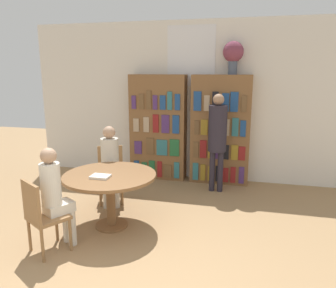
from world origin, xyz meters
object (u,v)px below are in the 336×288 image
object	(u,v)px
bookshelf_right	(220,130)
chair_near_camera	(41,213)
librarian_standing	(218,133)
bookshelf_left	(158,128)
flower_vase	(233,54)
seated_reader_left	(110,161)
seated_reader_right	(55,193)
chair_left_side	(111,171)
reading_table	(110,183)

from	to	relation	value
bookshelf_right	chair_near_camera	size ratio (longest dim) A/B	2.26
chair_near_camera	librarian_standing	size ratio (longest dim) A/B	0.52
bookshelf_left	chair_near_camera	size ratio (longest dim) A/B	2.26
flower_vase	seated_reader_left	xyz separation A→B (m)	(-1.74, -1.49, -1.66)
bookshelf_left	bookshelf_right	distance (m)	1.20
bookshelf_right	seated_reader_right	xyz separation A→B (m)	(-1.65, -2.86, -0.31)
flower_vase	chair_left_side	xyz separation A→B (m)	(-1.81, -1.33, -1.88)
seated_reader_left	librarian_standing	distance (m)	1.87
seated_reader_left	librarian_standing	world-z (taller)	librarian_standing
chair_near_camera	seated_reader_left	size ratio (longest dim) A/B	0.71
chair_left_side	bookshelf_right	bearing A→B (deg)	-164.36
chair_near_camera	bookshelf_left	bearing A→B (deg)	110.44
reading_table	chair_near_camera	world-z (taller)	chair_near_camera
chair_left_side	seated_reader_right	bearing A→B (deg)	66.15
flower_vase	seated_reader_right	size ratio (longest dim) A/B	0.46
seated_reader_right	librarian_standing	world-z (taller)	librarian_standing
bookshelf_right	bookshelf_left	bearing A→B (deg)	179.98
chair_left_side	librarian_standing	size ratio (longest dim) A/B	0.52
chair_near_camera	seated_reader_right	world-z (taller)	seated_reader_right
bookshelf_right	chair_left_side	distance (m)	2.16
reading_table	seated_reader_left	world-z (taller)	seated_reader_left
flower_vase	chair_near_camera	distance (m)	4.05
chair_near_camera	seated_reader_left	bearing A→B (deg)	114.02
bookshelf_right	seated_reader_right	distance (m)	3.32
bookshelf_right	chair_left_side	bearing A→B (deg)	-140.98
chair_near_camera	seated_reader_right	size ratio (longest dim) A/B	0.72
seated_reader_left	bookshelf_left	bearing A→B (deg)	-127.17
flower_vase	seated_reader_left	world-z (taller)	flower_vase
bookshelf_right	flower_vase	size ratio (longest dim) A/B	3.52
chair_near_camera	chair_left_side	distance (m)	1.70
flower_vase	seated_reader_right	world-z (taller)	flower_vase
reading_table	seated_reader_left	xyz separation A→B (m)	(-0.31, 0.71, 0.09)
bookshelf_left	flower_vase	world-z (taller)	flower_vase
flower_vase	bookshelf_left	bearing A→B (deg)	-179.81
bookshelf_right	reading_table	size ratio (longest dim) A/B	1.63
bookshelf_right	chair_left_side	xyz separation A→B (m)	(-1.63, -1.32, -0.51)
bookshelf_right	chair_near_camera	bearing A→B (deg)	-119.93
reading_table	librarian_standing	bearing A→B (deg)	53.66
chair_left_side	librarian_standing	xyz separation A→B (m)	(1.63, 0.82, 0.55)
reading_table	librarian_standing	distance (m)	2.15
reading_table	chair_near_camera	xyz separation A→B (m)	(-0.49, -0.82, -0.13)
chair_near_camera	librarian_standing	world-z (taller)	librarian_standing
chair_near_camera	flower_vase	bearing A→B (deg)	88.28
flower_vase	librarian_standing	bearing A→B (deg)	-109.58
librarian_standing	chair_left_side	bearing A→B (deg)	-153.21
reading_table	seated_reader_right	bearing A→B (deg)	-120.61
reading_table	seated_reader_right	world-z (taller)	seated_reader_right
librarian_standing	bookshelf_right	bearing A→B (deg)	89.60
chair_left_side	chair_near_camera	bearing A→B (deg)	63.00
bookshelf_right	librarian_standing	xyz separation A→B (m)	(-0.00, -0.50, 0.05)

